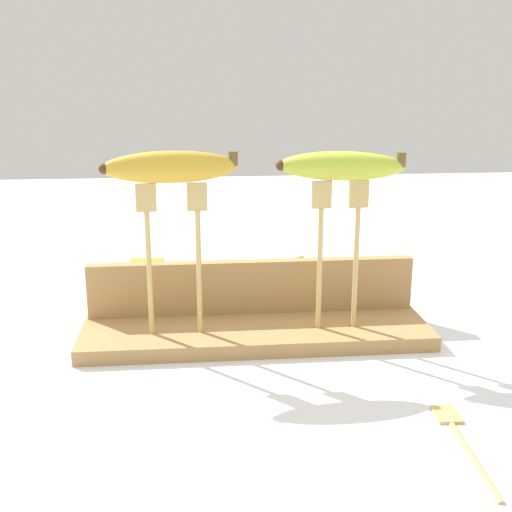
# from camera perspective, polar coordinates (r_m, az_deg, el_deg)

# --- Properties ---
(ground_plane) EXTENTS (3.00, 3.00, 0.00)m
(ground_plane) POSITION_cam_1_polar(r_m,az_deg,el_deg) (0.92, 0.00, -7.27)
(ground_plane) COLOR silver
(wooden_board) EXTENTS (0.48, 0.13, 0.02)m
(wooden_board) POSITION_cam_1_polar(r_m,az_deg,el_deg) (0.91, 0.00, -6.68)
(wooden_board) COLOR #A87F4C
(wooden_board) RESTS_ON ground
(board_backstop) EXTENTS (0.47, 0.02, 0.08)m
(board_backstop) POSITION_cam_1_polar(r_m,az_deg,el_deg) (0.95, -0.33, -2.66)
(board_backstop) COLOR #A87F4C
(board_backstop) RESTS_ON wooden_board
(fork_stand_left) EXTENTS (0.09, 0.01, 0.20)m
(fork_stand_left) POSITION_cam_1_polar(r_m,az_deg,el_deg) (0.86, -7.19, 0.86)
(fork_stand_left) COLOR tan
(fork_stand_left) RESTS_ON wooden_board
(fork_stand_right) EXTENTS (0.08, 0.01, 0.20)m
(fork_stand_right) POSITION_cam_1_polar(r_m,az_deg,el_deg) (0.88, 7.18, 1.21)
(fork_stand_right) COLOR tan
(fork_stand_right) RESTS_ON wooden_board
(banana_raised_left) EXTENTS (0.17, 0.05, 0.04)m
(banana_raised_left) POSITION_cam_1_polar(r_m,az_deg,el_deg) (0.84, -7.43, 7.67)
(banana_raised_left) COLOR gold
(banana_raised_left) RESTS_ON fork_stand_left
(banana_raised_right) EXTENTS (0.17, 0.06, 0.04)m
(banana_raised_right) POSITION_cam_1_polar(r_m,az_deg,el_deg) (0.86, 7.40, 7.77)
(banana_raised_right) COLOR #B2C138
(banana_raised_right) RESTS_ON fork_stand_right
(fork_fallen_near) EXTENTS (0.03, 0.17, 0.01)m
(fork_fallen_near) POSITION_cam_1_polar(r_m,az_deg,el_deg) (0.72, 17.26, -14.52)
(fork_fallen_near) COLOR tan
(fork_fallen_near) RESTS_ON ground
(fork_fallen_far) EXTENTS (0.16, 0.12, 0.01)m
(fork_fallen_far) POSITION_cam_1_polar(r_m,az_deg,el_deg) (1.24, 0.32, -0.89)
(fork_fallen_far) COLOR tan
(fork_fallen_far) RESTS_ON ground
(banana_chunk_near) EXTENTS (0.06, 0.04, 0.04)m
(banana_chunk_near) POSITION_cam_1_polar(r_m,az_deg,el_deg) (1.18, -9.33, -1.14)
(banana_chunk_near) COLOR gold
(banana_chunk_near) RESTS_ON ground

